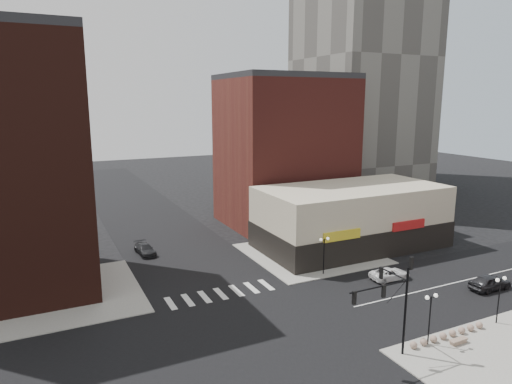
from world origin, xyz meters
TOP-DOWN VIEW (x-y plane):
  - ground at (0.00, 0.00)m, footprint 240.00×240.00m
  - road_ew at (0.00, 0.00)m, footprint 200.00×14.00m
  - road_ns at (0.00, 0.00)m, footprint 14.00×200.00m
  - sidewalk_nw at (-14.50, 14.50)m, footprint 15.00×15.00m
  - sidewalk_ne at (14.50, 14.50)m, footprint 15.00×15.00m
  - building_ne_midrise at (19.00, 29.50)m, footprint 18.00×15.00m
  - tower_far at (60.00, 56.00)m, footprint 18.00×18.00m
  - building_ne_row at (21.00, 15.00)m, footprint 24.20×12.20m
  - traffic_signal at (7.24, -7.83)m, footprint 5.59×3.09m
  - street_lamp_se_a at (11.00, -8.00)m, footprint 1.22×0.32m
  - street_lamp_se_b at (19.00, -8.00)m, footprint 1.22×0.32m
  - street_lamp_ne at (12.00, 8.00)m, footprint 1.22×0.32m
  - bollard_row at (13.17, -8.00)m, footprint 7.92×0.57m
  - white_suv at (17.68, 3.77)m, footprint 4.61×2.34m
  - dark_sedan_east at (24.99, -2.74)m, footprint 4.70×1.92m
  - dark_sedan_north at (-4.23, 23.47)m, footprint 2.22×4.65m
  - stone_bench at (13.23, -9.00)m, footprint 1.65×0.53m

SIDE VIEW (x-z plane):
  - ground at x=0.00m, z-range 0.00..0.00m
  - road_ew at x=0.00m, z-range 0.00..0.02m
  - road_ns at x=0.00m, z-range 0.00..0.02m
  - sidewalk_nw at x=-14.50m, z-range 0.00..0.12m
  - sidewalk_ne at x=14.50m, z-range 0.00..0.12m
  - stone_bench at x=13.23m, z-range 0.13..0.52m
  - bollard_row at x=13.17m, z-range 0.12..0.69m
  - white_suv at x=17.68m, z-range 0.00..1.25m
  - dark_sedan_north at x=-4.23m, z-range 0.00..1.31m
  - dark_sedan_east at x=24.99m, z-range 0.00..1.60m
  - street_lamp_se_a at x=11.00m, z-range 1.21..5.37m
  - street_lamp_se_b at x=19.00m, z-range 1.21..5.37m
  - street_lamp_ne at x=12.00m, z-range 1.21..5.37m
  - building_ne_row at x=21.00m, z-range -0.70..7.30m
  - traffic_signal at x=7.24m, z-range 1.07..8.85m
  - building_ne_midrise at x=19.00m, z-range 0.00..22.00m
  - tower_far at x=60.00m, z-range 0.00..82.00m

